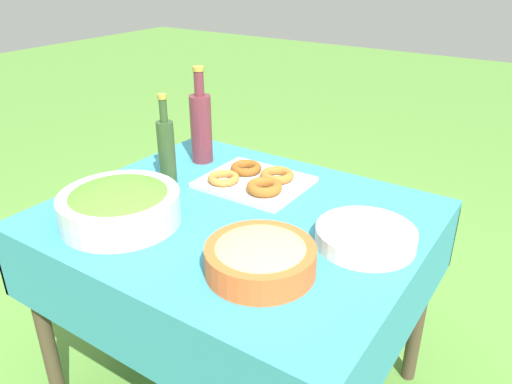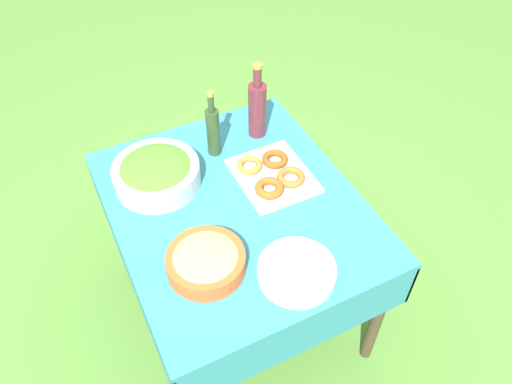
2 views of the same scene
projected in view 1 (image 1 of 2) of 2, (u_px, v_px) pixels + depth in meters
The scene contains 7 objects.
picnic_table at pixel (237, 242), 1.56m from camera, with size 1.10×0.93×0.74m.
salad_bowl at pixel (120, 204), 1.44m from camera, with size 0.35×0.35×0.11m.
pasta_bowl at pixel (260, 256), 1.22m from camera, with size 0.27×0.27×0.09m.
donut_platter at pixel (255, 180), 1.68m from camera, with size 0.34×0.29×0.05m.
plate_stack at pixel (366, 237), 1.34m from camera, with size 0.27×0.27×0.05m.
olive_oil_bottle at pixel (166, 150), 1.65m from camera, with size 0.06×0.06×0.31m.
wine_bottle at pixel (201, 125), 1.83m from camera, with size 0.08×0.08×0.35m.
Camera 1 is at (-0.79, 1.08, 1.45)m, focal length 35.00 mm.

